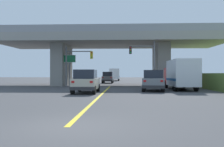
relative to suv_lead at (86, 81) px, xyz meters
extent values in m
plane|color=#424244|center=(1.47, 13.80, -1.01)|extent=(160.00, 160.00, 0.00)
cube|color=gray|center=(1.47, 13.80, 5.33)|extent=(31.02, 10.48, 1.06)
cube|color=gray|center=(-5.63, 13.80, 1.90)|extent=(1.64, 6.29, 5.82)
cube|color=gray|center=(8.56, 13.80, 1.90)|extent=(1.64, 6.29, 5.82)
cube|color=gray|center=(1.47, 8.71, 6.31)|extent=(31.02, 0.20, 0.90)
cube|color=gray|center=(1.47, 18.89, 6.31)|extent=(31.02, 0.20, 0.90)
cube|color=yellow|center=(1.47, -1.16, -1.01)|extent=(0.20, 24.47, 0.01)
cube|color=#B7B29E|center=(0.00, 0.11, -0.20)|extent=(1.95, 4.29, 0.90)
cube|color=#1E232D|center=(0.00, -0.21, 0.63)|extent=(1.71, 2.36, 0.76)
cube|color=#2D2D30|center=(0.00, -1.99, -0.51)|extent=(1.98, 0.20, 0.28)
cube|color=red|center=(-0.73, -2.06, 0.02)|extent=(0.24, 0.06, 0.16)
cube|color=red|center=(0.73, -2.06, 0.02)|extent=(0.24, 0.06, 0.16)
cylinder|color=black|center=(-0.87, 1.70, -0.65)|extent=(0.26, 0.72, 0.72)
cylinder|color=black|center=(0.87, 1.70, -0.65)|extent=(0.26, 0.72, 0.72)
cylinder|color=black|center=(-0.87, -1.49, -0.65)|extent=(0.26, 0.72, 0.72)
cylinder|color=black|center=(0.87, -1.49, -0.65)|extent=(0.26, 0.72, 0.72)
cube|color=slate|center=(6.16, 2.82, -0.20)|extent=(2.52, 4.56, 0.90)
cube|color=#1E232D|center=(6.12, 2.50, 0.63)|extent=(2.03, 2.59, 0.76)
cube|color=#2D2D30|center=(5.89, 0.71, -0.51)|extent=(2.02, 0.46, 0.28)
cube|color=red|center=(5.14, 0.74, 0.02)|extent=(0.25, 0.09, 0.16)
cube|color=red|center=(6.61, 0.55, 0.02)|extent=(0.25, 0.09, 0.16)
cylinder|color=black|center=(5.49, 4.54, -0.65)|extent=(0.35, 0.75, 0.72)
cylinder|color=black|center=(7.25, 4.32, -0.65)|extent=(0.35, 0.75, 0.72)
cylinder|color=black|center=(5.07, 1.32, -0.65)|extent=(0.35, 0.75, 0.72)
cylinder|color=black|center=(6.83, 1.09, -0.65)|extent=(0.35, 0.75, 0.72)
cube|color=red|center=(9.17, 7.35, 0.39)|extent=(2.20, 2.00, 1.90)
cube|color=silver|center=(9.17, 3.82, 0.75)|extent=(2.31, 5.06, 2.62)
cube|color=#195999|center=(9.17, 3.82, 0.09)|extent=(2.33, 4.96, 0.24)
cylinder|color=black|center=(8.17, 7.35, -0.56)|extent=(0.30, 0.90, 0.90)
cylinder|color=black|center=(10.17, 7.35, -0.56)|extent=(0.30, 0.90, 0.90)
cylinder|color=black|center=(8.17, 2.55, -0.56)|extent=(0.30, 0.90, 0.90)
cylinder|color=black|center=(10.17, 2.55, -0.56)|extent=(0.30, 0.90, 0.90)
cube|color=slate|center=(0.43, 22.86, -0.20)|extent=(1.88, 4.71, 0.90)
cube|color=#1E232D|center=(0.43, 22.50, 0.63)|extent=(1.65, 2.59, 0.76)
cube|color=#2D2D30|center=(0.43, 20.55, -0.51)|extent=(1.91, 0.20, 0.28)
cube|color=red|center=(-0.27, 20.48, 0.02)|extent=(0.24, 0.06, 0.16)
cube|color=red|center=(1.14, 20.48, 0.02)|extent=(0.24, 0.06, 0.16)
cylinder|color=black|center=(-0.41, 24.66, -0.65)|extent=(0.26, 0.72, 0.72)
cylinder|color=black|center=(1.27, 24.66, -0.65)|extent=(0.26, 0.72, 0.72)
cylinder|color=black|center=(-0.41, 21.05, -0.65)|extent=(0.26, 0.72, 0.72)
cylinder|color=black|center=(1.27, 21.05, -0.65)|extent=(0.26, 0.72, 0.72)
cylinder|color=slate|center=(7.06, 9.18, 1.85)|extent=(0.18, 0.18, 5.73)
cylinder|color=slate|center=(5.59, 9.18, 4.07)|extent=(2.95, 0.12, 0.12)
cube|color=#232326|center=(4.11, 9.18, 3.59)|extent=(0.32, 0.26, 0.96)
sphere|color=red|center=(4.11, 9.03, 3.89)|extent=(0.16, 0.16, 0.16)
sphere|color=gold|center=(4.11, 9.03, 3.59)|extent=(0.16, 0.16, 0.16)
sphere|color=green|center=(4.11, 9.03, 3.29)|extent=(0.16, 0.16, 0.16)
cylinder|color=#56595E|center=(-4.13, 10.03, 1.58)|extent=(0.18, 0.18, 5.19)
cylinder|color=#56595E|center=(-2.49, 10.03, 3.54)|extent=(3.28, 0.12, 0.12)
cube|color=gold|center=(-0.85, 10.03, 3.06)|extent=(0.32, 0.26, 0.96)
sphere|color=red|center=(-0.85, 9.88, 3.36)|extent=(0.16, 0.16, 0.16)
sphere|color=gold|center=(-0.85, 9.88, 3.06)|extent=(0.16, 0.16, 0.16)
sphere|color=green|center=(-0.85, 9.88, 2.76)|extent=(0.16, 0.16, 0.16)
cylinder|color=#56595E|center=(-4.05, 11.61, 1.17)|extent=(0.14, 0.14, 4.37)
cube|color=#197242|center=(-4.05, 11.55, 2.70)|extent=(1.59, 0.08, 0.92)
cube|color=white|center=(-4.05, 11.55, 2.70)|extent=(1.67, 0.04, 1.00)
cube|color=silver|center=(1.11, 40.64, 0.39)|extent=(2.20, 2.00, 1.90)
cube|color=silver|center=(1.11, 37.05, 0.65)|extent=(2.31, 5.17, 2.43)
cube|color=#195999|center=(1.11, 37.05, 0.04)|extent=(2.33, 5.07, 0.24)
cylinder|color=black|center=(0.11, 40.64, -0.56)|extent=(0.30, 0.90, 0.90)
cylinder|color=black|center=(2.11, 40.64, -0.56)|extent=(0.30, 0.90, 0.90)
cylinder|color=black|center=(0.11, 35.76, -0.56)|extent=(0.30, 0.90, 0.90)
cylinder|color=black|center=(2.11, 35.76, -0.56)|extent=(0.30, 0.90, 0.90)
camera|label=1|loc=(3.24, -20.86, 0.66)|focal=38.82mm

